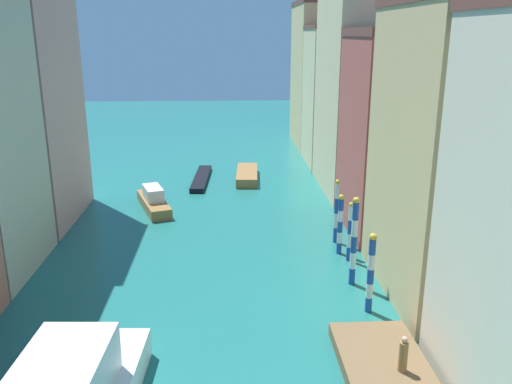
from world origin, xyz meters
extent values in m
plane|color=#1E6B66|center=(0.00, 24.50, 0.00)|extent=(154.00, 154.00, 0.00)
cube|color=tan|center=(-13.46, 27.20, 8.70)|extent=(6.70, 9.79, 17.40)
cube|color=#DBB77A|center=(13.46, 13.97, 7.54)|extent=(6.70, 10.24, 15.09)
cube|color=#B25147|center=(13.46, 23.83, 6.77)|extent=(6.70, 8.59, 13.55)
cube|color=brown|center=(13.46, 23.83, 13.83)|extent=(6.83, 8.76, 0.57)
cube|color=beige|center=(13.46, 34.12, 8.71)|extent=(6.70, 11.37, 17.42)
cube|color=beige|center=(13.46, 44.61, 7.08)|extent=(6.70, 8.44, 14.15)
cube|color=brown|center=(13.46, 44.61, 14.36)|extent=(6.83, 8.61, 0.43)
cube|color=#DBB77A|center=(13.46, 54.85, 8.51)|extent=(6.70, 11.68, 17.01)
cube|color=brown|center=(13.46, 54.85, 17.29)|extent=(6.83, 11.92, 0.55)
cube|color=brown|center=(8.04, 6.93, 0.29)|extent=(3.56, 5.74, 0.59)
cylinder|color=olive|center=(8.54, 5.96, 1.24)|extent=(0.36, 0.36, 1.30)
sphere|color=tan|center=(8.54, 5.96, 2.02)|extent=(0.26, 0.26, 0.26)
cylinder|color=#1E479E|center=(8.69, 11.80, 0.40)|extent=(0.35, 0.35, 0.79)
cylinder|color=white|center=(8.69, 11.80, 1.19)|extent=(0.35, 0.35, 0.79)
cylinder|color=#1E479E|center=(8.69, 11.80, 1.98)|extent=(0.35, 0.35, 0.79)
cylinder|color=white|center=(8.69, 11.80, 2.77)|extent=(0.35, 0.35, 0.79)
cylinder|color=#1E479E|center=(8.69, 11.80, 3.57)|extent=(0.35, 0.35, 0.79)
sphere|color=gold|center=(8.69, 11.80, 4.10)|extent=(0.38, 0.38, 0.38)
cylinder|color=#1E479E|center=(8.54, 14.93, 0.49)|extent=(0.35, 0.35, 0.97)
cylinder|color=white|center=(8.54, 14.93, 1.46)|extent=(0.35, 0.35, 0.97)
cylinder|color=#1E479E|center=(8.54, 14.93, 2.43)|extent=(0.35, 0.35, 0.97)
cylinder|color=white|center=(8.54, 14.93, 3.40)|extent=(0.35, 0.35, 0.97)
cylinder|color=#1E479E|center=(8.54, 14.93, 4.37)|extent=(0.35, 0.35, 0.97)
sphere|color=gold|center=(8.54, 14.93, 5.00)|extent=(0.39, 0.39, 0.39)
cylinder|color=#1E479E|center=(9.06, 18.16, 0.45)|extent=(0.27, 0.27, 0.90)
cylinder|color=white|center=(9.06, 18.16, 1.35)|extent=(0.27, 0.27, 0.90)
cylinder|color=#1E479E|center=(9.06, 18.16, 2.24)|extent=(0.27, 0.27, 0.90)
cylinder|color=white|center=(9.06, 18.16, 3.14)|extent=(0.27, 0.27, 0.90)
sphere|color=gold|center=(9.06, 18.16, 3.70)|extent=(0.30, 0.30, 0.30)
cylinder|color=#1E479E|center=(8.69, 19.31, 0.37)|extent=(0.33, 0.33, 0.74)
cylinder|color=white|center=(8.69, 19.31, 1.11)|extent=(0.33, 0.33, 0.74)
cylinder|color=#1E479E|center=(8.69, 19.31, 1.84)|extent=(0.33, 0.33, 0.74)
cylinder|color=white|center=(8.69, 19.31, 2.58)|extent=(0.33, 0.33, 0.74)
cylinder|color=#1E479E|center=(8.69, 19.31, 3.32)|extent=(0.33, 0.33, 0.74)
sphere|color=gold|center=(8.69, 19.31, 3.82)|extent=(0.37, 0.37, 0.37)
cylinder|color=#1E479E|center=(8.82, 21.24, 0.52)|extent=(0.28, 0.28, 1.05)
cylinder|color=white|center=(8.82, 21.24, 1.57)|extent=(0.28, 0.28, 1.05)
cylinder|color=#1E479E|center=(8.82, 21.24, 2.61)|extent=(0.28, 0.28, 1.05)
cylinder|color=white|center=(8.82, 21.24, 3.66)|extent=(0.28, 0.28, 1.05)
sphere|color=gold|center=(8.82, 21.24, 4.30)|extent=(0.31, 0.31, 0.31)
cube|color=black|center=(-1.10, 37.54, 0.23)|extent=(1.73, 8.82, 0.46)
cube|color=olive|center=(-4.54, 29.03, 0.43)|extent=(3.60, 6.57, 0.85)
cube|color=silver|center=(-4.54, 29.03, 1.37)|extent=(2.08, 2.95, 1.03)
cube|color=olive|center=(3.36, 37.84, 0.43)|extent=(2.31, 6.79, 0.86)
camera|label=1|loc=(1.66, -12.18, 13.73)|focal=37.09mm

